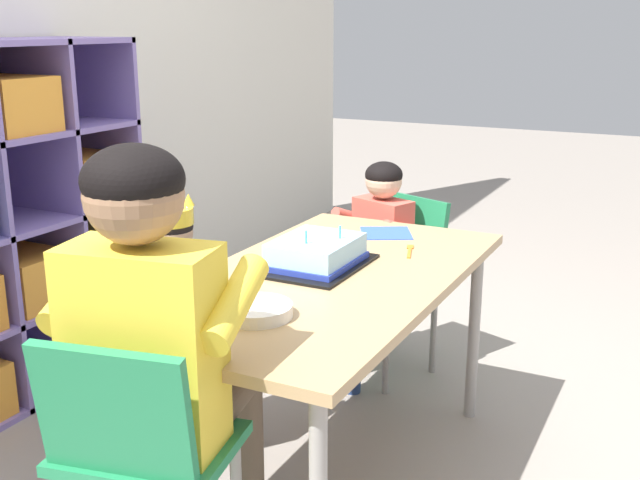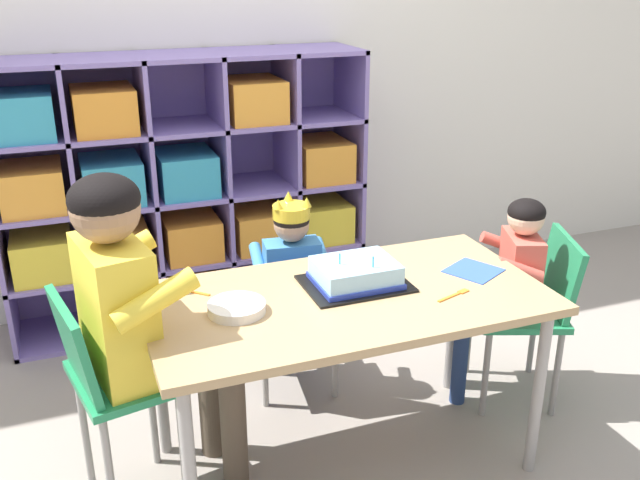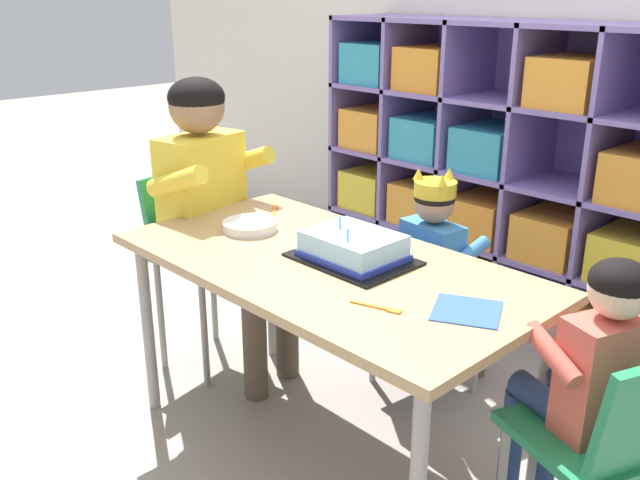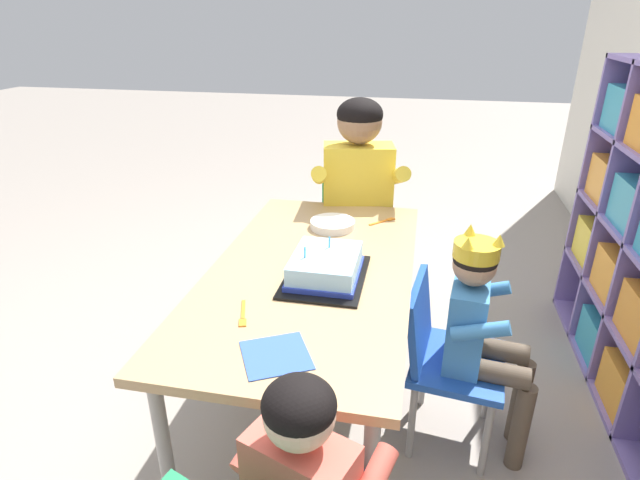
{
  "view_description": "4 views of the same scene",
  "coord_description": "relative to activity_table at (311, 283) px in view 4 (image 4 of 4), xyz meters",
  "views": [
    {
      "loc": [
        -1.79,
        -0.89,
        1.29
      ],
      "look_at": [
        0.04,
        0.04,
        0.71
      ],
      "focal_mm": 43.57,
      "sensor_mm": 36.0,
      "label": 1
    },
    {
      "loc": [
        -0.78,
        -1.82,
        1.59
      ],
      "look_at": [
        -0.05,
        0.11,
        0.78
      ],
      "focal_mm": 39.4,
      "sensor_mm": 36.0,
      "label": 2
    },
    {
      "loc": [
        1.31,
        -1.27,
        1.35
      ],
      "look_at": [
        -0.04,
        0.02,
        0.67
      ],
      "focal_mm": 38.92,
      "sensor_mm": 36.0,
      "label": 3
    },
    {
      "loc": [
        1.44,
        0.32,
        1.39
      ],
      "look_at": [
        0.05,
        0.04,
        0.76
      ],
      "focal_mm": 28.44,
      "sensor_mm": 36.0,
      "label": 4
    }
  ],
  "objects": [
    {
      "name": "ground",
      "position": [
        0.0,
        0.0,
        -0.57
      ],
      "size": [
        16.0,
        16.0,
        0.0
      ],
      "primitive_type": "plane",
      "color": "gray"
    },
    {
      "name": "activity_table",
      "position": [
        0.0,
        0.0,
        0.0
      ],
      "size": [
        1.25,
        0.65,
        0.63
      ],
      "color": "tan",
      "rests_on": "ground"
    },
    {
      "name": "classroom_chair_blue",
      "position": [
        -0.02,
        0.45,
        -0.22
      ],
      "size": [
        0.37,
        0.36,
        0.59
      ],
      "rotation": [
        0.0,
        0.0,
        3.01
      ],
      "color": "#1E4CA8",
      "rests_on": "ground"
    },
    {
      "name": "child_with_crown",
      "position": [
        -0.0,
        0.55,
        -0.08
      ],
      "size": [
        0.31,
        0.32,
        0.8
      ],
      "rotation": [
        0.0,
        0.0,
        3.01
      ],
      "color": "#3D7FBC",
      "rests_on": "ground"
    },
    {
      "name": "classroom_chair_adult_side",
      "position": [
        -0.73,
        0.05,
        -0.11
      ],
      "size": [
        0.36,
        0.39,
        0.73
      ],
      "rotation": [
        0.0,
        0.0,
        1.77
      ],
      "color": "#238451",
      "rests_on": "ground"
    },
    {
      "name": "adult_helper_seated",
      "position": [
        -0.62,
        0.07,
        0.1
      ],
      "size": [
        0.46,
        0.44,
        1.08
      ],
      "rotation": [
        0.0,
        0.0,
        1.77
      ],
      "color": "yellow",
      "rests_on": "ground"
    },
    {
      "name": "birthday_cake_on_tray",
      "position": [
        0.05,
        0.06,
        0.09
      ],
      "size": [
        0.33,
        0.25,
        0.12
      ],
      "color": "black",
      "rests_on": "activity_table"
    },
    {
      "name": "paper_plate_stack",
      "position": [
        -0.35,
        0.01,
        0.07
      ],
      "size": [
        0.17,
        0.17,
        0.03
      ],
      "primitive_type": "cylinder",
      "color": "white",
      "rests_on": "activity_table"
    },
    {
      "name": "paper_napkin_square",
      "position": [
        0.47,
        0.02,
        0.06
      ],
      "size": [
        0.21,
        0.21,
        0.0
      ],
      "primitive_type": "cube",
      "rotation": [
        0.0,
        0.0,
        0.49
      ],
      "color": "#3356B7",
      "rests_on": "activity_table"
    },
    {
      "name": "fork_by_napkin",
      "position": [
        -0.45,
        0.2,
        0.06
      ],
      "size": [
        0.1,
        0.1,
        0.0
      ],
      "rotation": [
        0.0,
        0.0,
        5.51
      ],
      "color": "orange",
      "rests_on": "activity_table"
    },
    {
      "name": "fork_near_cake_tray",
      "position": [
        0.32,
        -0.12,
        0.06
      ],
      "size": [
        0.13,
        0.06,
        0.0
      ],
      "rotation": [
        0.0,
        0.0,
        3.46
      ],
      "color": "orange",
      "rests_on": "activity_table"
    }
  ]
}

